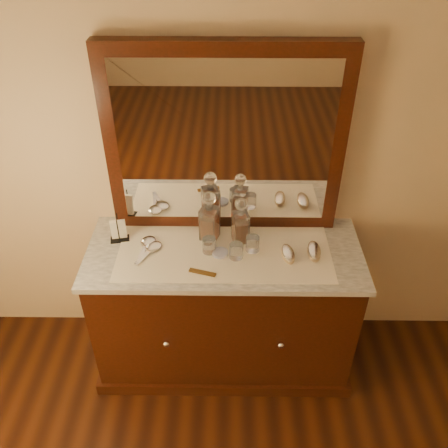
{
  "coord_description": "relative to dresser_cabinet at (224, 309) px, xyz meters",
  "views": [
    {
      "loc": [
        0.02,
        0.07,
        2.44
      ],
      "look_at": [
        0.0,
        1.85,
        1.1
      ],
      "focal_mm": 37.9,
      "sensor_mm": 36.0,
      "label": 1
    }
  ],
  "objects": [
    {
      "name": "decanter_left",
      "position": [
        -0.08,
        0.11,
        0.56
      ],
      "size": [
        0.11,
        0.11,
        0.29
      ],
      "color": "#983E16",
      "rests_on": "lace_runner"
    },
    {
      "name": "mirror_glass",
      "position": [
        0.0,
        0.21,
        0.94
      ],
      "size": [
        1.06,
        0.01,
        0.86
      ],
      "primitive_type": "cube",
      "color": "white",
      "rests_on": "marble_top"
    },
    {
      "name": "knob_right",
      "position": [
        0.3,
        -0.28,
        0.04
      ],
      "size": [
        0.04,
        0.04,
        0.04
      ],
      "primitive_type": "sphere",
      "color": "silver",
      "rests_on": "dresser_cabinet"
    },
    {
      "name": "hand_mirror_inner",
      "position": [
        -0.38,
        -0.0,
        0.45
      ],
      "size": [
        0.14,
        0.21,
        0.02
      ],
      "color": "silver",
      "rests_on": "lace_runner"
    },
    {
      "name": "brush_far",
      "position": [
        0.46,
        -0.03,
        0.46
      ],
      "size": [
        0.07,
        0.15,
        0.04
      ],
      "color": "tan",
      "rests_on": "lace_runner"
    },
    {
      "name": "pin_dish",
      "position": [
        -0.02,
        -0.03,
        0.45
      ],
      "size": [
        0.11,
        0.11,
        0.01
      ],
      "primitive_type": "cylinder",
      "rotation": [
        0.0,
        0.0,
        -0.35
      ],
      "color": "white",
      "rests_on": "lace_runner"
    },
    {
      "name": "decanter_right",
      "position": [
        0.08,
        0.09,
        0.55
      ],
      "size": [
        0.1,
        0.1,
        0.27
      ],
      "color": "#983E16",
      "rests_on": "lace_runner"
    },
    {
      "name": "knob_left",
      "position": [
        -0.3,
        -0.28,
        0.04
      ],
      "size": [
        0.04,
        0.04,
        0.04
      ],
      "primitive_type": "sphere",
      "color": "silver",
      "rests_on": "dresser_cabinet"
    },
    {
      "name": "brush_near",
      "position": [
        0.33,
        -0.05,
        0.46
      ],
      "size": [
        0.08,
        0.15,
        0.04
      ],
      "color": "tan",
      "rests_on": "lace_runner"
    },
    {
      "name": "lace_runner",
      "position": [
        0.0,
        -0.02,
        0.44
      ],
      "size": [
        1.1,
        0.45,
        0.0
      ],
      "primitive_type": "cube",
      "color": "silver",
      "rests_on": "marble_top"
    },
    {
      "name": "marble_top",
      "position": [
        0.0,
        0.0,
        0.42
      ],
      "size": [
        1.44,
        0.59,
        0.03
      ],
      "primitive_type": "cube",
      "color": "white",
      "rests_on": "dresser_cabinet"
    },
    {
      "name": "comb",
      "position": [
        -0.1,
        -0.17,
        0.45
      ],
      "size": [
        0.14,
        0.06,
        0.01
      ],
      "primitive_type": "cube",
      "rotation": [
        0.0,
        0.0,
        -0.29
      ],
      "color": "brown",
      "rests_on": "lace_runner"
    },
    {
      "name": "hand_mirror_outer",
      "position": [
        -0.41,
        0.04,
        0.45
      ],
      "size": [
        0.09,
        0.21,
        0.02
      ],
      "color": "silver",
      "rests_on": "lace_runner"
    },
    {
      "name": "napkin_rack",
      "position": [
        -0.56,
        0.09,
        0.5
      ],
      "size": [
        0.11,
        0.08,
        0.15
      ],
      "color": "black",
      "rests_on": "marble_top"
    },
    {
      "name": "mirror_frame",
      "position": [
        0.0,
        0.25,
        0.94
      ],
      "size": [
        1.2,
        0.08,
        1.0
      ],
      "primitive_type": "cube",
      "color": "black",
      "rests_on": "marble_top"
    },
    {
      "name": "dresser_plinth",
      "position": [
        0.0,
        0.0,
        -0.37
      ],
      "size": [
        1.46,
        0.59,
        0.08
      ],
      "primitive_type": "cube",
      "color": "black",
      "rests_on": "floor"
    },
    {
      "name": "tumblers",
      "position": [
        0.04,
        -0.02,
        0.48
      ],
      "size": [
        0.3,
        0.13,
        0.08
      ],
      "color": "white",
      "rests_on": "lace_runner"
    },
    {
      "name": "dresser_cabinet",
      "position": [
        0.0,
        0.0,
        0.0
      ],
      "size": [
        1.4,
        0.55,
        0.82
      ],
      "primitive_type": "cube",
      "color": "black",
      "rests_on": "floor"
    }
  ]
}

